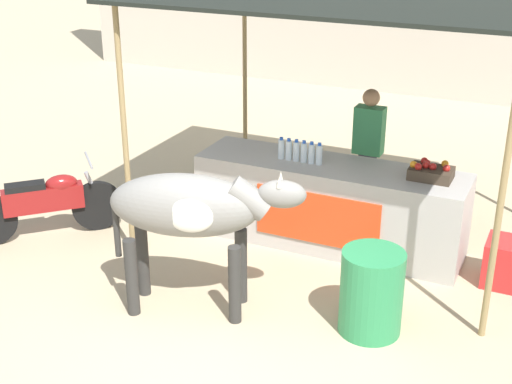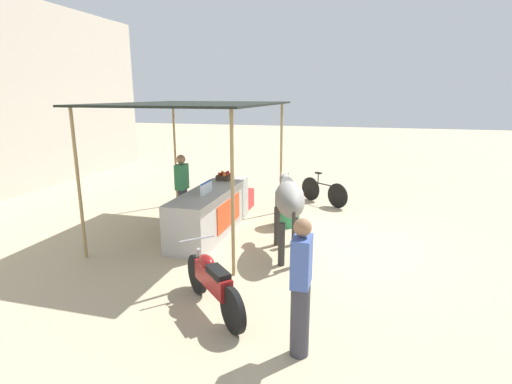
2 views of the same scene
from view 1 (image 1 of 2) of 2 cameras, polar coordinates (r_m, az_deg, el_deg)
name	(u,v)px [view 1 (image 1 of 2)]	position (r m, az deg, el deg)	size (l,w,h in m)	color
ground_plane	(244,345)	(6.48, -0.95, -12.15)	(60.00, 60.00, 0.00)	tan
stall_counter	(329,205)	(8.03, 5.89, -1.02)	(3.00, 0.82, 0.96)	#B2ADA8
stall_awning	(348,3)	(7.70, 7.34, 14.76)	(4.20, 3.20, 2.76)	black
water_bottle_row	(300,152)	(7.87, 3.54, 3.25)	(0.52, 0.07, 0.25)	silver
fruit_crate	(431,172)	(7.62, 13.80, 1.58)	(0.44, 0.32, 0.18)	#3F3326
vendor_behind_counter	(368,155)	(8.50, 8.91, 2.92)	(0.34, 0.22, 1.65)	#383842
water_barrel	(371,292)	(6.55, 9.22, -7.92)	(0.57, 0.57, 0.80)	#2D8C51
cow	(191,210)	(6.53, -5.19, -1.48)	(1.84, 0.91, 1.44)	gray
motorcycle_parked	(46,203)	(8.52, -16.48, -0.81)	(1.33, 1.33, 0.90)	black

